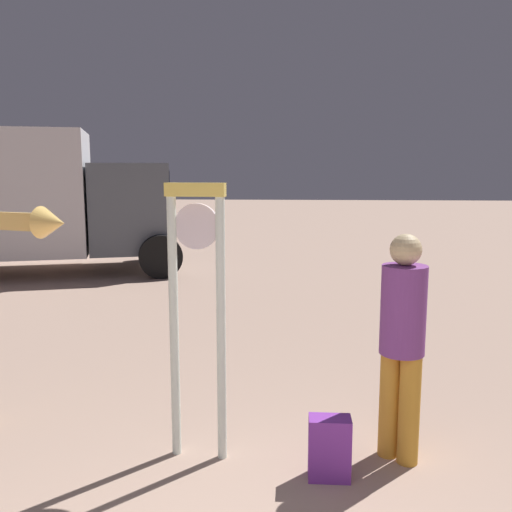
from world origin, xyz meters
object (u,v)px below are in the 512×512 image
person_near_clock (402,336)px  arrow_sign (0,266)px  standing_clock (197,296)px  box_truck_near (12,197)px  backpack (329,448)px

person_near_clock → arrow_sign: bearing=176.8°
standing_clock → box_truck_near: (-5.24, 7.40, 0.36)m
arrow_sign → backpack: 2.95m
standing_clock → backpack: bearing=-14.9°
standing_clock → box_truck_near: bearing=125.3°
person_near_clock → backpack: size_ratio=3.78×
person_near_clock → backpack: (-0.55, -0.31, -0.75)m
arrow_sign → box_truck_near: box_truck_near is taller
arrow_sign → backpack: arrow_sign is taller
person_near_clock → box_truck_near: size_ratio=0.26×
standing_clock → backpack: size_ratio=4.57×
backpack → standing_clock: bearing=165.1°
person_near_clock → box_truck_near: bearing=132.7°
box_truck_near → person_near_clock: bearing=-47.3°
person_near_clock → box_truck_near: (-6.79, 7.36, 0.66)m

